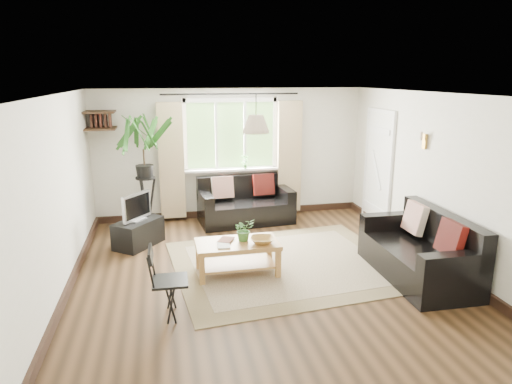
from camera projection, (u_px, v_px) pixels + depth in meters
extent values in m
plane|color=black|center=(262.00, 274.00, 6.21)|extent=(5.50, 5.50, 0.00)
plane|color=white|center=(263.00, 94.00, 5.62)|extent=(5.50, 5.50, 0.00)
cube|color=beige|center=(231.00, 154.00, 8.53)|extent=(5.00, 0.02, 2.40)
cube|color=beige|center=(343.00, 277.00, 3.31)|extent=(5.00, 0.02, 2.40)
cube|color=beige|center=(57.00, 198.00, 5.43)|extent=(0.02, 5.50, 2.40)
cube|color=beige|center=(436.00, 180.00, 6.41)|extent=(0.02, 5.50, 2.40)
cube|color=#BFAE94|center=(287.00, 264.00, 6.53)|extent=(3.40, 3.00, 0.02)
cube|color=silver|center=(378.00, 170.00, 8.06)|extent=(0.06, 0.96, 2.06)
imported|color=#376B2A|center=(244.00, 230.00, 6.14)|extent=(0.34, 0.32, 0.30)
imported|color=olive|center=(262.00, 240.00, 6.07)|extent=(0.36, 0.36, 0.08)
imported|color=silver|center=(217.00, 246.00, 5.96)|extent=(0.18, 0.24, 0.02)
imported|color=brown|center=(220.00, 239.00, 6.18)|extent=(0.27, 0.30, 0.02)
cube|color=black|center=(138.00, 233.00, 7.20)|extent=(0.82, 0.88, 0.42)
imported|color=#2D6023|center=(245.00, 161.00, 8.49)|extent=(0.14, 0.10, 0.27)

